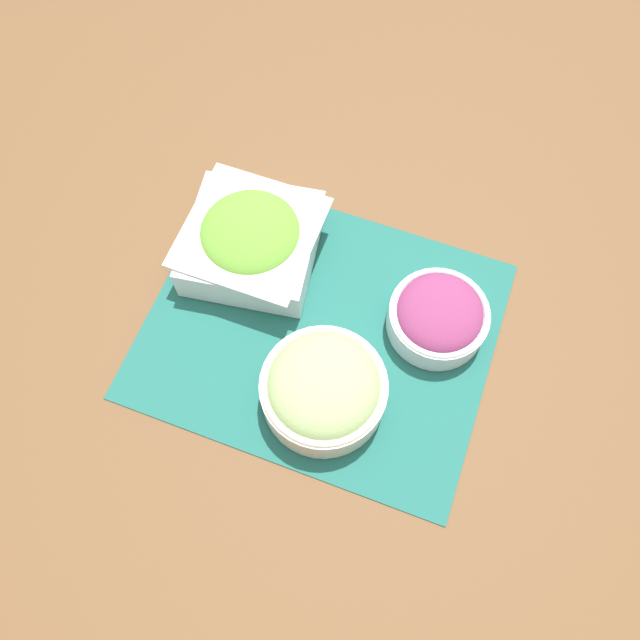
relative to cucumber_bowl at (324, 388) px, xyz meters
The scene contains 5 objects.
ground_plane 0.11m from the cucumber_bowl, 112.87° to the left, with size 3.00×3.00×0.00m, color brown.
placemat 0.11m from the cucumber_bowl, 112.87° to the left, with size 0.47×0.38×0.00m.
cucumber_bowl is the anchor object (origin of this frame).
lettuce_bowl 0.24m from the cucumber_bowl, 135.03° to the left, with size 0.20×0.20×0.08m.
onion_bowl 0.19m from the cucumber_bowl, 54.20° to the left, with size 0.13×0.13×0.06m.
Camera 1 is at (0.12, -0.32, 0.80)m, focal length 35.00 mm.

